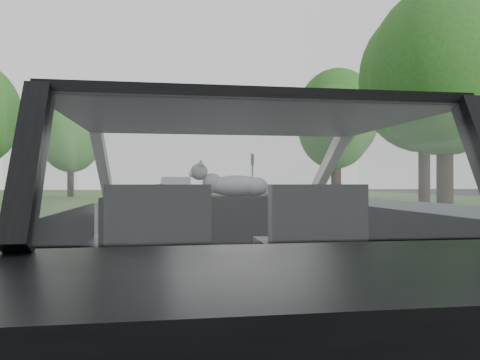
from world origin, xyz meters
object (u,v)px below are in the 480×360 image
object	(u,v)px
cat	(236,184)
highway_sign	(252,177)
other_car	(176,191)
subject_car	(230,247)

from	to	relation	value
cat	highway_sign	xyz separation A→B (m)	(4.57, 23.94, 0.31)
highway_sign	other_car	bearing A→B (deg)	-123.94
cat	other_car	world-z (taller)	other_car
subject_car	highway_sign	distance (m)	24.97
other_car	highway_sign	world-z (taller)	highway_sign
cat	other_car	bearing A→B (deg)	94.44
cat	other_car	distance (m)	20.43
cat	highway_sign	size ratio (longest dim) A/B	0.21
subject_car	other_car	size ratio (longest dim) A/B	0.95
subject_car	cat	size ratio (longest dim) A/B	6.90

